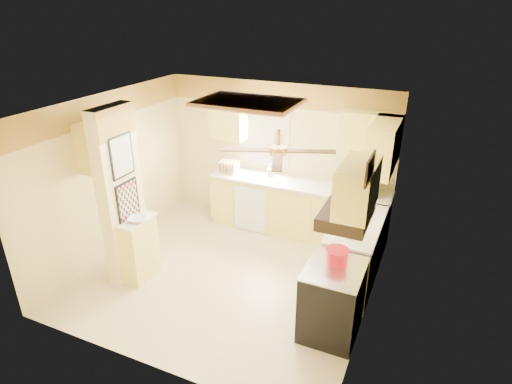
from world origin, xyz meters
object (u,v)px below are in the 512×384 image
at_px(bowl, 137,219).
at_px(dutch_oven, 337,256).
at_px(microwave, 362,184).
at_px(kettle, 352,229).
at_px(stove, 332,300).

height_order(bowl, dutch_oven, dutch_oven).
relative_size(microwave, bowl, 2.27).
bearing_deg(dutch_oven, microwave, 93.61).
distance_m(microwave, kettle, 1.44).
distance_m(microwave, bowl, 3.42).
distance_m(stove, bowl, 2.80).
xyz_separation_m(stove, microwave, (-0.14, 2.16, 0.63)).
bearing_deg(kettle, stove, -91.83).
bearing_deg(stove, kettle, 88.17).
distance_m(stove, dutch_oven, 0.56).
xyz_separation_m(microwave, bowl, (-2.61, -2.20, -0.12)).
relative_size(microwave, dutch_oven, 2.02).
height_order(bowl, kettle, kettle).
relative_size(stove, kettle, 3.66).
bearing_deg(microwave, bowl, 33.34).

